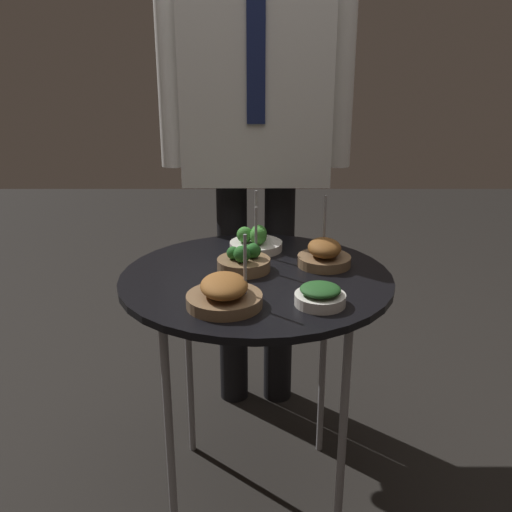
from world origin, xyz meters
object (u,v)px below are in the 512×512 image
Objects in this scene: bowl_spinach_back_left at (320,296)px; bowl_broccoli_mid_left at (256,241)px; bowl_broccoli_far_rim at (244,261)px; bowl_roast_near_rim at (225,294)px; waiter_figure at (255,109)px; serving_cart at (256,292)px; bowl_roast_back_right at (324,254)px.

bowl_broccoli_mid_left is (-0.14, 0.37, 0.01)m from bowl_spinach_back_left.
bowl_broccoli_far_rim is at bearing 128.96° from bowl_spinach_back_left.
waiter_figure is at bearing 84.45° from bowl_roast_near_rim.
bowl_spinach_back_left is 0.21m from bowl_roast_near_rim.
bowl_roast_near_rim reaches higher than serving_cart.
bowl_roast_near_rim is (-0.07, -0.19, 0.08)m from serving_cart.
bowl_broccoli_far_rim is 0.92× the size of bowl_roast_back_right.
bowl_broccoli_mid_left is 0.11× the size of waiter_figure.
bowl_spinach_back_left is 0.69× the size of bowl_broccoli_far_rim.
bowl_broccoli_far_rim is (-0.17, 0.21, 0.00)m from bowl_spinach_back_left.
serving_cart is 0.21m from bowl_roast_back_right.
serving_cart is 3.82× the size of bowl_broccoli_mid_left.
serving_cart is 4.10× the size of bowl_roast_near_rim.
bowl_spinach_back_left is at bearing -51.04° from bowl_broccoli_far_rim.
bowl_roast_back_right is at bearing 20.81° from serving_cart.
serving_cart is 0.66m from waiter_figure.
bowl_broccoli_far_rim is 0.98× the size of bowl_roast_near_rim.
serving_cart is 6.06× the size of bowl_spinach_back_left.
bowl_roast_near_rim is (-0.21, -0.01, 0.01)m from bowl_spinach_back_left.
serving_cart is at bearing -46.10° from bowl_broccoli_far_rim.
bowl_broccoli_far_rim is 0.59m from waiter_figure.
bowl_broccoli_mid_left is at bearing 110.54° from bowl_spinach_back_left.
bowl_broccoli_far_rim is 0.10× the size of waiter_figure.
serving_cart is at bearing -90.47° from bowl_broccoli_mid_left.
waiter_figure is at bearing 86.48° from bowl_broccoli_far_rim.
waiter_figure reaches higher than serving_cart.
bowl_broccoli_far_rim is at bearing -101.30° from bowl_broccoli_mid_left.
bowl_roast_near_rim is 0.78m from waiter_figure.
bowl_broccoli_mid_left reaches higher than bowl_roast_back_right.
bowl_spinach_back_left is 0.40m from bowl_broccoli_mid_left.
bowl_roast_back_right is (0.18, 0.07, 0.08)m from serving_cart.
bowl_roast_back_right is at bearing 45.91° from bowl_roast_near_rim.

